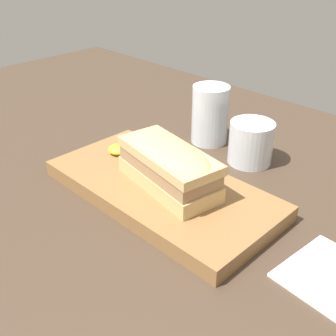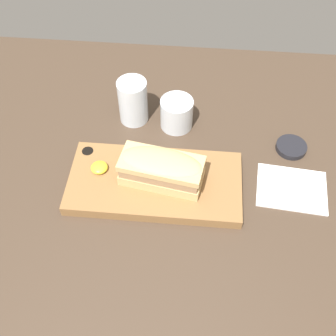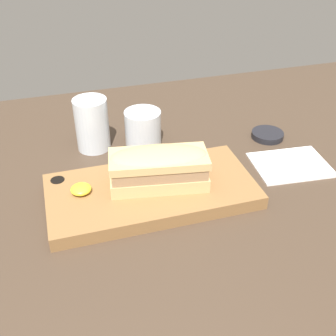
{
  "view_description": "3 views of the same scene",
  "coord_description": "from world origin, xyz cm",
  "px_view_note": "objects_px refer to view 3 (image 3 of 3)",
  "views": [
    {
      "loc": [
        47.5,
        -36.25,
        41.19
      ],
      "look_at": [
        8.43,
        2.93,
        9.51
      ],
      "focal_mm": 45.0,
      "sensor_mm": 36.0,
      "label": 1
    },
    {
      "loc": [
        13.09,
        -51.88,
        81.49
      ],
      "look_at": [
        7.95,
        5.66,
        8.06
      ],
      "focal_mm": 45.0,
      "sensor_mm": 36.0,
      "label": 2
    },
    {
      "loc": [
        -10.39,
        -57.97,
        52.42
      ],
      "look_at": [
        7.91,
        3.28,
        9.15
      ],
      "focal_mm": 45.0,
      "sensor_mm": 36.0,
      "label": 3
    }
  ],
  "objects_px": {
    "wine_glass": "(143,130)",
    "condiment_dish": "(267,135)",
    "sandwich": "(159,166)",
    "napkin": "(291,165)",
    "water_glass": "(92,127)",
    "serving_board": "(151,191)"
  },
  "relations": [
    {
      "from": "serving_board",
      "to": "condiment_dish",
      "type": "bearing_deg",
      "value": 23.84
    },
    {
      "from": "serving_board",
      "to": "water_glass",
      "type": "height_order",
      "value": "water_glass"
    },
    {
      "from": "condiment_dish",
      "to": "wine_glass",
      "type": "bearing_deg",
      "value": 168.54
    },
    {
      "from": "serving_board",
      "to": "wine_glass",
      "type": "relative_size",
      "value": 4.73
    },
    {
      "from": "sandwich",
      "to": "wine_glass",
      "type": "height_order",
      "value": "sandwich"
    },
    {
      "from": "condiment_dish",
      "to": "sandwich",
      "type": "bearing_deg",
      "value": -155.29
    },
    {
      "from": "serving_board",
      "to": "water_glass",
      "type": "bearing_deg",
      "value": 109.81
    },
    {
      "from": "wine_glass",
      "to": "condiment_dish",
      "type": "bearing_deg",
      "value": -11.46
    },
    {
      "from": "water_glass",
      "to": "condiment_dish",
      "type": "bearing_deg",
      "value": -10.26
    },
    {
      "from": "condiment_dish",
      "to": "serving_board",
      "type": "bearing_deg",
      "value": -156.16
    },
    {
      "from": "wine_glass",
      "to": "condiment_dish",
      "type": "distance_m",
      "value": 0.3
    },
    {
      "from": "water_glass",
      "to": "napkin",
      "type": "relative_size",
      "value": 0.71
    },
    {
      "from": "wine_glass",
      "to": "condiment_dish",
      "type": "height_order",
      "value": "wine_glass"
    },
    {
      "from": "sandwich",
      "to": "napkin",
      "type": "height_order",
      "value": "sandwich"
    },
    {
      "from": "serving_board",
      "to": "water_glass",
      "type": "distance_m",
      "value": 0.23
    },
    {
      "from": "serving_board",
      "to": "condiment_dish",
      "type": "distance_m",
      "value": 0.36
    },
    {
      "from": "water_glass",
      "to": "wine_glass",
      "type": "height_order",
      "value": "water_glass"
    },
    {
      "from": "condiment_dish",
      "to": "napkin",
      "type": "bearing_deg",
      "value": -94.18
    },
    {
      "from": "water_glass",
      "to": "wine_glass",
      "type": "distance_m",
      "value": 0.11
    },
    {
      "from": "wine_glass",
      "to": "serving_board",
      "type": "bearing_deg",
      "value": -99.75
    },
    {
      "from": "napkin",
      "to": "condiment_dish",
      "type": "xyz_separation_m",
      "value": [
        0.01,
        0.12,
        0.01
      ]
    },
    {
      "from": "sandwich",
      "to": "water_glass",
      "type": "bearing_deg",
      "value": 113.72
    }
  ]
}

